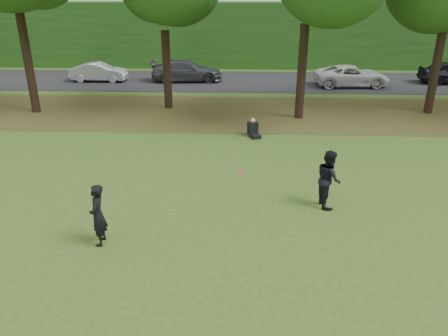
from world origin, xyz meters
name	(u,v)px	position (x,y,z in m)	size (l,w,h in m)	color
ground	(198,251)	(0.00, 0.00, 0.00)	(120.00, 120.00, 0.00)	#354E18
leaf_litter	(222,113)	(0.00, 13.00, 0.01)	(60.00, 7.00, 0.01)	#4F381C
street	(227,81)	(0.00, 21.00, 0.01)	(70.00, 7.00, 0.02)	black
far_hedge	(230,35)	(0.00, 27.00, 2.50)	(70.00, 3.00, 5.00)	#1B4814
player_left	(98,215)	(-2.64, 0.25, 0.86)	(0.63, 0.41, 1.72)	black
player_right	(329,179)	(3.77, 2.71, 0.91)	(0.88, 0.69, 1.82)	black
parked_cars	(230,73)	(0.24, 20.30, 0.72)	(39.56, 3.79, 1.51)	black
frisbee	(241,172)	(1.09, 1.78, 1.49)	(0.36, 0.35, 0.11)	#FC1552
seated_person	(253,130)	(1.61, 9.23, 0.31)	(0.65, 0.83, 0.83)	black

